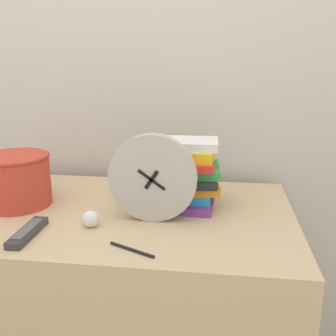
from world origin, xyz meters
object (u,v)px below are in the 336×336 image
object	(u,v)px
pen	(132,250)
tv_remote	(28,232)
desk_clock	(152,178)
basket	(16,179)
book_stack	(183,175)
crumpled_paper_ball	(91,219)

from	to	relation	value
pen	tv_remote	bearing A→B (deg)	170.94
desk_clock	basket	bearing A→B (deg)	171.83
tv_remote	pen	xyz separation A→B (m)	(0.30, -0.05, -0.01)
desk_clock	tv_remote	distance (m)	0.38
desk_clock	basket	distance (m)	0.47
book_stack	desk_clock	bearing A→B (deg)	-119.69
desk_clock	book_stack	world-z (taller)	desk_clock
tv_remote	basket	bearing A→B (deg)	123.28
crumpled_paper_ball	book_stack	bearing A→B (deg)	40.08
basket	pen	world-z (taller)	basket
book_stack	tv_remote	bearing A→B (deg)	-144.17
desk_clock	crumpled_paper_ball	world-z (taller)	desk_clock
pen	book_stack	bearing A→B (deg)	74.15
tv_remote	crumpled_paper_ball	world-z (taller)	crumpled_paper_ball
basket	pen	xyz separation A→B (m)	(0.45, -0.27, -0.09)
desk_clock	basket	size ratio (longest dim) A/B	1.16
desk_clock	book_stack	distance (m)	0.16
tv_remote	crumpled_paper_ball	bearing A→B (deg)	27.91
desk_clock	crumpled_paper_ball	bearing A→B (deg)	-156.81
tv_remote	pen	world-z (taller)	tv_remote
desk_clock	pen	distance (m)	0.24
crumpled_paper_ball	pen	bearing A→B (deg)	-40.69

